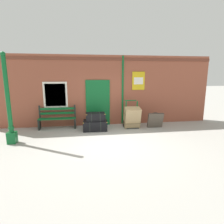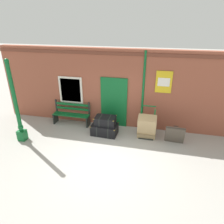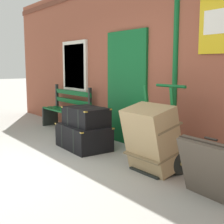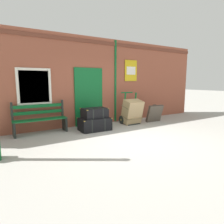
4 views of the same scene
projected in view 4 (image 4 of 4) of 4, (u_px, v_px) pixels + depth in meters
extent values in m
plane|color=#A3A099|center=(135.00, 140.00, 5.45)|extent=(60.00, 60.00, 0.00)
cube|color=brown|center=(93.00, 82.00, 7.38)|extent=(10.40, 0.30, 3.20)
cube|color=brown|center=(94.00, 42.00, 7.02)|extent=(10.40, 0.03, 0.12)
cube|color=#0F5B28|center=(89.00, 97.00, 7.19)|extent=(1.10, 0.05, 2.10)
cube|color=#093718|center=(89.00, 97.00, 7.18)|extent=(0.06, 0.02, 2.10)
cube|color=silver|center=(34.00, 87.00, 6.15)|extent=(1.04, 0.06, 1.16)
cube|color=silver|center=(34.00, 87.00, 6.14)|extent=(0.88, 0.02, 1.00)
cylinder|color=#0F5B28|center=(115.00, 82.00, 7.73)|extent=(0.09, 0.09, 3.14)
cube|color=gold|center=(131.00, 71.00, 8.03)|extent=(0.60, 0.02, 0.84)
cube|color=white|center=(131.00, 71.00, 8.02)|extent=(0.44, 0.01, 0.32)
cube|color=#0F5B28|center=(42.00, 120.00, 5.95)|extent=(1.60, 0.09, 0.04)
cube|color=#0F5B28|center=(41.00, 119.00, 6.07)|extent=(1.60, 0.09, 0.04)
cube|color=#0F5B28|center=(40.00, 119.00, 6.18)|extent=(1.60, 0.09, 0.04)
cube|color=#0F5B28|center=(39.00, 112.00, 6.20)|extent=(1.60, 0.05, 0.10)
cube|color=#0F5B28|center=(38.00, 106.00, 6.17)|extent=(1.60, 0.05, 0.10)
cube|color=black|center=(14.00, 130.00, 5.71)|extent=(0.06, 0.40, 0.45)
cube|color=black|center=(12.00, 112.00, 5.79)|extent=(0.06, 0.06, 0.56)
cube|color=black|center=(65.00, 124.00, 6.50)|extent=(0.06, 0.40, 0.45)
cube|color=black|center=(62.00, 108.00, 6.59)|extent=(0.06, 0.06, 0.56)
cube|color=black|center=(95.00, 124.00, 6.53)|extent=(1.03, 0.68, 0.42)
cube|color=black|center=(88.00, 125.00, 6.42)|extent=(0.06, 0.65, 0.43)
cube|color=black|center=(101.00, 123.00, 6.64)|extent=(0.06, 0.65, 0.43)
cube|color=#B79338|center=(84.00, 121.00, 6.01)|extent=(0.05, 0.05, 0.02)
cube|color=#B79338|center=(112.00, 118.00, 6.48)|extent=(0.05, 0.05, 0.02)
cube|color=#B79338|center=(78.00, 118.00, 6.53)|extent=(0.05, 0.05, 0.02)
cube|color=#B79338|center=(103.00, 116.00, 6.99)|extent=(0.05, 0.05, 0.02)
cube|color=silver|center=(99.00, 126.00, 6.29)|extent=(0.36, 0.01, 0.10)
cube|color=black|center=(95.00, 113.00, 6.52)|extent=(0.80, 0.55, 0.32)
cube|color=black|center=(90.00, 113.00, 6.43)|extent=(0.04, 0.55, 0.33)
cube|color=black|center=(99.00, 112.00, 6.62)|extent=(0.04, 0.55, 0.33)
cube|color=#B79338|center=(87.00, 110.00, 6.09)|extent=(0.05, 0.05, 0.02)
cube|color=#B79338|center=(108.00, 108.00, 6.49)|extent=(0.05, 0.05, 0.02)
cube|color=#B79338|center=(81.00, 108.00, 6.51)|extent=(0.05, 0.05, 0.02)
cube|color=#B79338|center=(101.00, 107.00, 6.91)|extent=(0.05, 0.05, 0.02)
cube|color=black|center=(132.00, 124.00, 7.48)|extent=(0.56, 0.28, 0.03)
cube|color=#0F5B28|center=(124.00, 109.00, 7.42)|extent=(0.04, 0.21, 1.19)
cube|color=#0F5B28|center=(134.00, 108.00, 7.68)|extent=(0.04, 0.21, 1.19)
cylinder|color=#0F5B28|center=(127.00, 93.00, 7.61)|extent=(0.54, 0.04, 0.04)
cylinder|color=black|center=(122.00, 120.00, 7.51)|extent=(0.04, 0.32, 0.32)
cylinder|color=#B79338|center=(122.00, 120.00, 7.51)|extent=(0.07, 0.06, 0.06)
cylinder|color=black|center=(135.00, 118.00, 7.84)|extent=(0.04, 0.32, 0.32)
cylinder|color=#B79338|center=(135.00, 118.00, 7.84)|extent=(0.07, 0.06, 0.06)
cube|color=tan|center=(132.00, 112.00, 7.42)|extent=(0.68, 0.63, 0.96)
cube|color=olive|center=(132.00, 117.00, 7.45)|extent=(0.70, 0.45, 0.13)
cube|color=olive|center=(132.00, 107.00, 7.39)|extent=(0.70, 0.45, 0.13)
cube|color=#51473D|center=(155.00, 113.00, 7.86)|extent=(0.69, 0.35, 0.69)
cylinder|color=#302A24|center=(154.00, 105.00, 7.83)|extent=(0.16, 0.04, 0.03)
cube|color=#2C2721|center=(155.00, 113.00, 7.86)|extent=(0.70, 0.26, 0.67)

